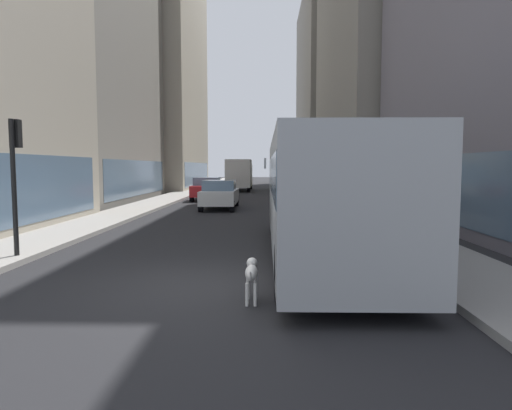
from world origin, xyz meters
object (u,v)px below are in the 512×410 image
at_px(box_truck, 240,174).
at_px(car_white_van, 220,194).
at_px(traffic_light_near, 15,164).
at_px(dalmatian_dog, 252,273).
at_px(transit_bus, 320,189).
at_px(pedestrian_with_handbag, 418,209).
at_px(car_silver_sedan, 287,190).
at_px(car_red_coupe, 207,188).
at_px(car_yellow_taxi, 280,182).

bearing_deg(box_truck, car_white_van, -90.00).
bearing_deg(traffic_light_near, dalmatian_dog, -29.40).
xyz_separation_m(transit_bus, traffic_light_near, (-7.70, -0.86, 0.66)).
relative_size(box_truck, pedestrian_with_handbag, 4.44).
bearing_deg(car_silver_sedan, pedestrian_with_handbag, -77.38).
bearing_deg(box_truck, traffic_light_near, -96.28).
bearing_deg(car_silver_sedan, car_white_van, -128.76).
height_order(car_silver_sedan, dalmatian_dog, car_silver_sedan).
xyz_separation_m(transit_bus, car_red_coupe, (-5.60, 20.31, -0.95)).
xyz_separation_m(transit_bus, pedestrian_with_handbag, (3.50, 2.65, -0.76)).
height_order(car_red_coupe, box_truck, box_truck).
relative_size(car_red_coupe, traffic_light_near, 1.41).
bearing_deg(car_red_coupe, car_yellow_taxi, 67.87).
xyz_separation_m(car_red_coupe, car_yellow_taxi, (5.60, 13.77, -0.00)).
bearing_deg(car_white_van, dalmatian_dog, -82.47).
distance_m(transit_bus, car_white_van, 13.91).
bearing_deg(car_white_van, traffic_light_near, -104.65).
relative_size(car_red_coupe, pedestrian_with_handbag, 2.84).
bearing_deg(car_white_van, car_yellow_taxi, 79.11).
distance_m(box_truck, dalmatian_dog, 37.09).
bearing_deg(pedestrian_with_handbag, car_yellow_taxi, 96.35).
distance_m(car_white_van, dalmatian_dog, 17.70).
bearing_deg(pedestrian_with_handbag, dalmatian_dog, -126.87).
distance_m(car_red_coupe, car_yellow_taxi, 14.87).
height_order(car_yellow_taxi, dalmatian_dog, car_yellow_taxi).
bearing_deg(car_red_coupe, pedestrian_with_handbag, -62.74).
height_order(transit_bus, car_silver_sedan, transit_bus).
height_order(transit_bus, dalmatian_dog, transit_bus).
height_order(car_silver_sedan, car_red_coupe, same).
bearing_deg(traffic_light_near, box_truck, 83.72).
xyz_separation_m(car_silver_sedan, car_red_coupe, (-5.60, 2.03, 0.00)).
bearing_deg(car_yellow_taxi, dalmatian_dog, -92.51).
bearing_deg(box_truck, car_silver_sedan, -74.56).
xyz_separation_m(car_white_van, pedestrian_with_handbag, (7.50, -10.64, 0.19)).
bearing_deg(transit_bus, car_yellow_taxi, 90.00).
xyz_separation_m(car_silver_sedan, dalmatian_dog, (-1.68, -22.52, -0.31)).
distance_m(transit_bus, car_yellow_taxi, 34.09).
bearing_deg(transit_bus, traffic_light_near, -173.63).
height_order(transit_bus, pedestrian_with_handbag, transit_bus).
relative_size(dalmatian_dog, traffic_light_near, 0.28).
relative_size(car_white_van, box_truck, 0.61).
xyz_separation_m(car_white_van, box_truck, (0.00, 19.46, 0.84)).
bearing_deg(pedestrian_with_handbag, car_silver_sedan, 102.62).
distance_m(car_red_coupe, dalmatian_dog, 24.87).
distance_m(dalmatian_dog, pedestrian_with_handbag, 8.64).
bearing_deg(car_silver_sedan, dalmatian_dog, -94.27).
xyz_separation_m(dalmatian_dog, traffic_light_near, (-6.02, 3.39, 1.92)).
xyz_separation_m(box_truck, dalmatian_dog, (2.32, -37.00, -1.15)).
distance_m(transit_bus, dalmatian_dog, 4.74).
relative_size(car_yellow_taxi, traffic_light_near, 1.35).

